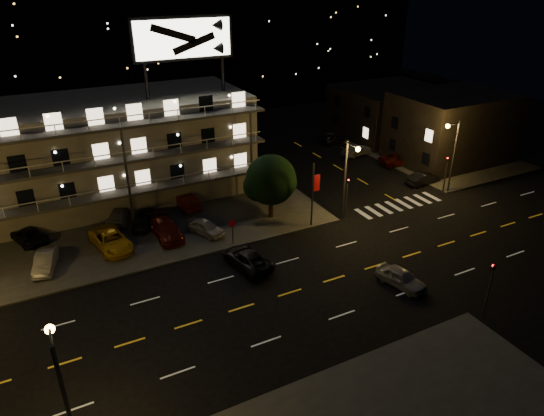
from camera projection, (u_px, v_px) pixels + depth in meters
name	position (u px, v px, depth m)	size (l,w,h in m)	color
ground	(312.00, 286.00, 37.49)	(140.00, 140.00, 0.00)	black
curb_nw	(85.00, 218.00, 47.68)	(44.00, 24.00, 0.15)	#373735
curb_ne	(424.00, 150.00, 65.74)	(16.00, 24.00, 0.15)	#373735
motel	(112.00, 149.00, 50.12)	(28.00, 13.80, 18.10)	gray
side_bldg_front	(451.00, 128.00, 60.70)	(14.06, 10.00, 8.50)	black
side_bldg_back	(388.00, 111.00, 70.61)	(14.06, 12.00, 7.00)	black
hill_backdrop	(81.00, 37.00, 84.89)	(120.00, 25.00, 24.00)	black
streetlight_nc	(348.00, 173.00, 45.13)	(0.44, 1.92, 8.00)	#2D2D30
streetlight_ne	(452.00, 150.00, 51.02)	(1.92, 0.44, 8.00)	#2D2D30
streetlight_s	(65.00, 394.00, 21.58)	(0.44, 1.92, 8.00)	#2D2D30
signal_nw	(347.00, 193.00, 46.83)	(0.20, 0.27, 4.60)	#2D2D30
signal_sw	(490.00, 284.00, 33.26)	(0.20, 0.27, 4.60)	#2D2D30
signal_ne	(446.00, 171.00, 52.17)	(0.27, 0.20, 4.60)	#2D2D30
banner_north	(313.00, 193.00, 44.77)	(0.83, 0.16, 6.40)	#2D2D30
stop_sign	(233.00, 228.00, 42.34)	(0.91, 0.11, 2.61)	#2D2D30
tree	(270.00, 181.00, 46.03)	(5.05, 4.86, 6.36)	black
lot_car_1	(45.00, 261.00, 39.09)	(1.43, 4.10, 1.35)	#97989D
lot_car_2	(111.00, 240.00, 41.97)	(2.50, 5.42, 1.51)	gold
lot_car_3	(166.00, 229.00, 43.83)	(2.13, 5.25, 1.52)	#54120C
lot_car_4	(205.00, 227.00, 44.31)	(1.58, 3.92, 1.34)	#97989D
lot_car_6	(27.00, 234.00, 43.19)	(2.14, 4.63, 1.29)	black
lot_car_7	(120.00, 215.00, 46.57)	(1.89, 4.64, 1.35)	#97989D
lot_car_8	(143.00, 218.00, 45.85)	(1.80, 4.47, 1.52)	black
lot_car_9	(186.00, 201.00, 49.26)	(1.53, 4.38, 1.44)	#54120C
side_car_0	(423.00, 178.00, 55.07)	(1.47, 4.21, 1.39)	black
side_car_1	(400.00, 159.00, 60.65)	(2.42, 5.25, 1.46)	#54120C
side_car_2	(357.00, 150.00, 63.98)	(1.86, 4.58, 1.33)	#97989D
side_car_3	(333.00, 139.00, 68.14)	(1.62, 4.04, 1.37)	black
road_car_east	(401.00, 278.00, 37.24)	(1.65, 4.09, 1.39)	#97989D
road_car_west	(247.00, 258.00, 39.71)	(2.34, 5.08, 1.41)	black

